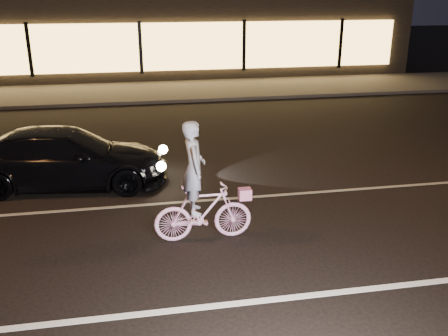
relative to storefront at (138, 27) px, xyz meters
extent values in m
plane|color=black|center=(0.00, -18.97, -2.15)|extent=(90.00, 90.00, 0.00)
cube|color=silver|center=(0.00, -20.47, -2.14)|extent=(60.00, 0.12, 0.01)
cube|color=gray|center=(0.00, -16.97, -2.14)|extent=(60.00, 0.10, 0.01)
cube|color=#383533|center=(0.00, -5.97, -2.09)|extent=(30.00, 4.00, 0.12)
cube|color=black|center=(0.00, 0.03, -0.15)|extent=(25.00, 8.00, 4.00)
cube|color=#FBB957|center=(0.00, -4.07, -0.55)|extent=(23.00, 0.15, 2.00)
cube|color=black|center=(-4.50, -4.15, -0.55)|extent=(0.15, 0.08, 2.20)
cube|color=black|center=(0.00, -4.15, -0.55)|extent=(0.15, 0.08, 2.20)
cube|color=black|center=(4.50, -4.15, -0.55)|extent=(0.15, 0.08, 2.20)
cube|color=black|center=(9.00, -4.15, -0.55)|extent=(0.15, 0.08, 2.20)
imported|color=#F34AAC|center=(0.60, -18.56, -1.65)|extent=(1.65, 0.47, 0.99)
imported|color=white|center=(0.46, -18.56, -0.85)|extent=(0.37, 0.57, 1.55)
cube|color=#E2547D|center=(1.31, -18.56, -1.37)|extent=(0.21, 0.17, 0.19)
imported|color=black|center=(-1.91, -15.59, -1.53)|extent=(4.41, 2.15, 1.23)
sphere|color=#FFF2BF|center=(0.16, -15.23, -1.58)|extent=(0.21, 0.21, 0.21)
sphere|color=#FFF2BF|center=(0.05, -16.36, -1.58)|extent=(0.21, 0.21, 0.21)
camera|label=1|loc=(-0.42, -26.04, 1.88)|focal=40.00mm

